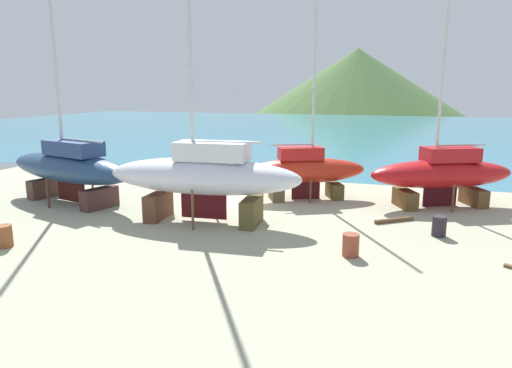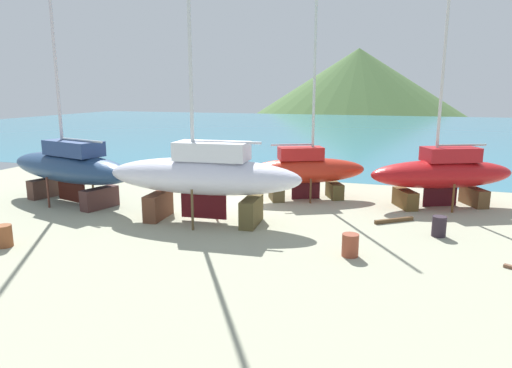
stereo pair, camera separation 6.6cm
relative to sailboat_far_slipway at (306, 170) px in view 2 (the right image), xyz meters
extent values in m
plane|color=#A3A489|center=(-3.00, -5.74, -1.78)|extent=(45.52, 45.52, 0.00)
cube|color=teal|center=(-3.00, 48.96, -1.78)|extent=(151.20, 86.64, 0.01)
cone|color=#476735|center=(-9.06, 125.37, -1.78)|extent=(120.54, 120.54, 38.11)
cube|color=brown|center=(1.64, 0.80, -1.31)|extent=(1.33, 1.74, 0.92)
cube|color=brown|center=(-1.59, -0.77, -1.31)|extent=(1.33, 1.74, 0.92)
cylinder|color=brown|center=(-0.45, 1.00, -1.05)|extent=(0.12, 0.12, 1.44)
cylinder|color=brown|center=(0.51, -0.97, -1.05)|extent=(0.12, 0.12, 1.44)
ellipsoid|color=red|center=(0.03, 0.01, -0.04)|extent=(7.33, 4.94, 1.48)
cube|color=#471217|center=(0.03, 0.01, -1.30)|extent=(1.59, 0.83, 1.04)
cube|color=#B11818|center=(-0.30, -0.14, 1.00)|extent=(2.85, 2.21, 0.74)
cylinder|color=silver|center=(0.35, 0.17, 5.63)|extent=(0.16, 0.16, 10.00)
cylinder|color=#B6B8C7|center=(-0.78, -0.38, 1.53)|extent=(2.31, 1.20, 0.11)
cube|color=brown|center=(5.72, -0.29, -1.28)|extent=(1.46, 2.09, 1.00)
cube|color=brown|center=(9.45, 1.42, -1.28)|extent=(1.46, 2.09, 1.00)
cylinder|color=brown|center=(8.15, -0.67, -1.00)|extent=(0.12, 0.12, 1.54)
cylinder|color=brown|center=(7.02, 1.80, -1.00)|extent=(0.12, 0.12, 1.54)
ellipsoid|color=red|center=(7.59, 0.57, 0.08)|extent=(8.49, 5.67, 1.56)
cube|color=#440F16|center=(7.59, 0.57, -1.25)|extent=(1.82, 0.89, 1.10)
cube|color=#AD181D|center=(7.96, 0.74, 1.18)|extent=(3.30, 2.58, 0.78)
cylinder|color=silver|center=(7.21, 0.40, 5.65)|extent=(0.17, 0.17, 9.72)
cylinder|color=#B5C4C0|center=(8.52, 1.00, 1.69)|extent=(2.66, 1.30, 0.12)
cube|color=brown|center=(-15.23, -4.28, -1.21)|extent=(1.25, 2.26, 1.14)
cube|color=#4A2E2B|center=(-10.42, -5.62, -1.21)|extent=(1.25, 2.26, 1.14)
cylinder|color=#562F25|center=(-13.22, -6.38, -0.91)|extent=(0.12, 0.12, 1.72)
cylinder|color=#4C3B22|center=(-12.43, -3.53, -0.91)|extent=(0.12, 0.12, 1.72)
ellipsoid|color=navy|center=(-12.82, -4.95, 0.28)|extent=(10.36, 5.27, 1.67)
cube|color=#42160F|center=(-12.82, -4.95, -1.14)|extent=(2.33, 0.72, 1.17)
cube|color=navy|center=(-12.34, -5.09, 1.45)|extent=(3.90, 2.52, 0.83)
cylinder|color=silver|center=(-13.31, -4.82, 6.60)|extent=(0.18, 0.18, 11.13)
cylinder|color=silver|center=(-11.62, -5.29, 1.93)|extent=(3.41, 1.06, 0.13)
cube|color=brown|center=(-6.32, -6.41, -1.11)|extent=(0.85, 2.23, 1.32)
cube|color=brown|center=(-1.42, -6.07, -1.11)|extent=(0.85, 2.23, 1.32)
cylinder|color=brown|center=(-3.76, -7.75, -0.80)|extent=(0.12, 0.12, 1.95)
cylinder|color=brown|center=(-3.97, -4.74, -0.80)|extent=(0.12, 0.12, 1.95)
ellipsoid|color=silver|center=(-3.87, -6.24, 0.53)|extent=(9.98, 3.41, 1.79)
cube|color=#520F15|center=(-3.87, -6.24, -0.99)|extent=(2.36, 0.24, 1.25)
cube|color=silver|center=(-3.38, -6.21, 1.78)|extent=(3.64, 1.88, 0.89)
cylinder|color=silver|center=(-4.36, -6.28, 6.74)|extent=(0.18, 0.18, 10.80)
cylinder|color=silver|center=(-2.64, -6.16, 2.24)|extent=(3.44, 0.36, 0.12)
cube|color=maroon|center=(-1.94, 4.24, -1.34)|extent=(0.35, 0.22, 0.87)
cube|color=orange|center=(-1.94, 4.24, -0.62)|extent=(0.45, 0.27, 0.56)
sphere|color=olive|center=(-1.94, 4.24, -0.23)|extent=(0.22, 0.22, 0.22)
cylinder|color=#2C222B|center=(7.18, -5.23, -1.31)|extent=(0.88, 0.88, 0.92)
cylinder|color=brown|center=(-4.89, 1.24, -1.45)|extent=(1.14, 1.05, 0.66)
cylinder|color=brown|center=(-10.31, -12.26, -1.31)|extent=(0.94, 0.94, 0.93)
cylinder|color=brown|center=(3.66, -8.98, -1.32)|extent=(0.92, 0.92, 0.91)
cube|color=brown|center=(5.23, -3.53, -1.68)|extent=(1.86, 1.46, 0.19)
camera|label=1|loc=(5.28, -26.58, 4.73)|focal=32.23mm
camera|label=2|loc=(5.34, -26.56, 4.73)|focal=32.23mm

